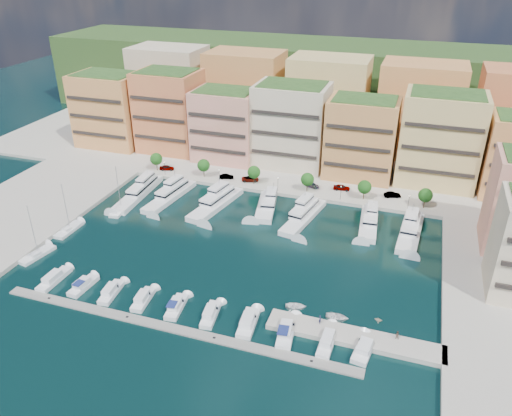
{
  "coord_description": "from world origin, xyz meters",
  "views": [
    {
      "loc": [
        35.12,
        -92.94,
        63.02
      ],
      "look_at": [
        0.52,
        10.08,
        6.0
      ],
      "focal_mm": 35.0,
      "sensor_mm": 36.0,
      "label": 1
    }
  ],
  "objects_px": {
    "tree_3": "(307,179)",
    "tender_2": "(337,317)",
    "yacht_3": "(267,205)",
    "cruiser_2": "(111,292)",
    "cruiser_7": "(286,332)",
    "sailboat_2": "(120,210)",
    "tree_5": "(425,195)",
    "tender_3": "(378,319)",
    "yacht_1": "(171,194)",
    "car_1": "(227,177)",
    "tree_2": "(254,172)",
    "sailboat_0": "(37,255)",
    "car_5": "(392,195)",
    "tree_0": "(156,159)",
    "lamppost_3": "(341,191)",
    "yacht_2": "(217,201)",
    "sailboat_1": "(69,230)",
    "car_0": "(167,168)",
    "cruiser_3": "(143,299)",
    "tender_0": "(296,306)",
    "lamppost_4": "(409,200)",
    "tree_4": "(365,187)",
    "car_4": "(342,187)",
    "lamppost_1": "(219,174)",
    "cruiser_8": "(327,341)",
    "person_0": "(320,319)",
    "cruiser_6": "(248,323)",
    "car_2": "(250,179)",
    "lamppost_0": "(165,166)",
    "tree_1": "(204,165)",
    "person_1": "(397,335)",
    "cruiser_9": "(364,349)",
    "yacht_5": "(369,221)",
    "car_3": "(312,185)",
    "cruiser_4": "(176,307)",
    "yacht_6": "(411,230)",
    "lamppost_2": "(278,182)",
    "cruiser_0": "(54,279)",
    "cruiser_1": "(83,286)",
    "cruiser_5": "(210,315)"
  },
  "relations": [
    {
      "from": "lamppost_0",
      "to": "sailboat_1",
      "type": "relative_size",
      "value": 0.32
    },
    {
      "from": "tree_1",
      "to": "lamppost_2",
      "type": "relative_size",
      "value": 1.35
    },
    {
      "from": "yacht_6",
      "to": "tender_2",
      "type": "xyz_separation_m",
      "value": [
        -11.37,
        -37.36,
        -0.76
      ]
    },
    {
      "from": "tree_3",
      "to": "lamppost_3",
      "type": "height_order",
      "value": "tree_3"
    },
    {
      "from": "tree_5",
      "to": "tender_3",
      "type": "relative_size",
      "value": 3.77
    },
    {
      "from": "cruiser_6",
      "to": "car_2",
      "type": "xyz_separation_m",
      "value": [
        -20.24,
        59.6,
        1.16
      ]
    },
    {
      "from": "yacht_6",
      "to": "car_5",
      "type": "xyz_separation_m",
      "value": [
        -5.98,
        17.49,
        0.55
      ]
    },
    {
      "from": "tree_2",
      "to": "sailboat_0",
      "type": "xyz_separation_m",
      "value": [
        -35.18,
        -51.22,
        -4.43
      ]
    },
    {
      "from": "cruiser_0",
      "to": "cruiser_7",
      "type": "relative_size",
      "value": 0.96
    },
    {
      "from": "cruiser_8",
      "to": "person_0",
      "type": "bearing_deg",
      "value": 120.74
    },
    {
      "from": "cruiser_1",
      "to": "car_3",
      "type": "height_order",
      "value": "car_3"
    },
    {
      "from": "car_2",
      "to": "cruiser_7",
      "type": "bearing_deg",
      "value": -176.05
    },
    {
      "from": "cruiser_2",
      "to": "tender_3",
      "type": "relative_size",
      "value": 5.34
    },
    {
      "from": "tree_3",
      "to": "lamppost_4",
      "type": "relative_size",
      "value": 1.35
    },
    {
      "from": "tree_0",
      "to": "tender_2",
      "type": "relative_size",
      "value": 1.3
    },
    {
      "from": "tender_2",
      "to": "car_5",
      "type": "xyz_separation_m",
      "value": [
        5.39,
        54.85,
        1.3
      ]
    },
    {
      "from": "person_1",
      "to": "tree_2",
      "type": "bearing_deg",
      "value": -48.94
    },
    {
      "from": "car_1",
      "to": "yacht_5",
      "type": "bearing_deg",
      "value": -124.83
    },
    {
      "from": "tree_3",
      "to": "tender_2",
      "type": "xyz_separation_m",
      "value": [
        18.09,
        -50.95,
        -4.29
      ]
    },
    {
      "from": "cruiser_7",
      "to": "sailboat_2",
      "type": "bearing_deg",
      "value": 149.69
    },
    {
      "from": "sailboat_1",
      "to": "car_0",
      "type": "height_order",
      "value": "sailboat_1"
    },
    {
      "from": "lamppost_1",
      "to": "yacht_2",
      "type": "bearing_deg",
      "value": -70.9
    },
    {
      "from": "yacht_1",
      "to": "car_1",
      "type": "xyz_separation_m",
      "value": [
        10.81,
        15.31,
        0.6
      ]
    },
    {
      "from": "tree_1",
      "to": "yacht_6",
      "type": "bearing_deg",
      "value": -12.47
    },
    {
      "from": "cruiser_5",
      "to": "lamppost_2",
      "type": "bearing_deg",
      "value": 93.03
    },
    {
      "from": "cruiser_6",
      "to": "cruiser_9",
      "type": "relative_size",
      "value": 1.07
    },
    {
      "from": "cruiser_4",
      "to": "cruiser_7",
      "type": "bearing_deg",
      "value": -0.05
    },
    {
      "from": "tree_0",
      "to": "car_0",
      "type": "bearing_deg",
      "value": 20.65
    },
    {
      "from": "yacht_3",
      "to": "sailboat_0",
      "type": "bearing_deg",
      "value": -137.58
    },
    {
      "from": "cruiser_8",
      "to": "person_0",
      "type": "distance_m",
      "value": 4.55
    },
    {
      "from": "yacht_5",
      "to": "car_5",
      "type": "distance_m",
      "value": 16.84
    },
    {
      "from": "yacht_1",
      "to": "car_4",
      "type": "height_order",
      "value": "yacht_1"
    },
    {
      "from": "cruiser_2",
      "to": "lamppost_0",
      "type": "bearing_deg",
      "value": 106.91
    },
    {
      "from": "lamppost_0",
      "to": "sailboat_0",
      "type": "xyz_separation_m",
      "value": [
        -7.18,
        -48.92,
        -3.51
      ]
    },
    {
      "from": "cruiser_3",
      "to": "tender_0",
      "type": "height_order",
      "value": "cruiser_3"
    },
    {
      "from": "yacht_2",
      "to": "car_1",
      "type": "distance_m",
      "value": 15.72
    },
    {
      "from": "car_0",
      "to": "car_5",
      "type": "relative_size",
      "value": 0.98
    },
    {
      "from": "tree_1",
      "to": "tender_0",
      "type": "xyz_separation_m",
      "value": [
        41.81,
        -50.31,
        -4.31
      ]
    },
    {
      "from": "tree_3",
      "to": "cruiser_7",
      "type": "height_order",
      "value": "tree_3"
    },
    {
      "from": "lamppost_2",
      "to": "car_5",
      "type": "xyz_separation_m",
      "value": [
        31.48,
        6.2,
        -2.07
      ]
    },
    {
      "from": "cruiser_4",
      "to": "sailboat_0",
      "type": "height_order",
      "value": "sailboat_0"
    },
    {
      "from": "tree_4",
      "to": "lamppost_1",
      "type": "xyz_separation_m",
      "value": [
        -42.0,
        -2.3,
        -0.92
      ]
    },
    {
      "from": "car_3",
      "to": "tree_2",
      "type": "bearing_deg",
      "value": 121.16
    },
    {
      "from": "lamppost_4",
      "to": "cruiser_3",
      "type": "height_order",
      "value": "lamppost_4"
    },
    {
      "from": "yacht_3",
      "to": "cruiser_2",
      "type": "height_order",
      "value": "yacht_3"
    },
    {
      "from": "yacht_2",
      "to": "person_1",
      "type": "bearing_deg",
      "value": -37.72
    },
    {
      "from": "tree_3",
      "to": "cruiser_4",
      "type": "height_order",
      "value": "tree_3"
    },
    {
      "from": "tree_5",
      "to": "car_4",
      "type": "distance_m",
      "value": 23.32
    },
    {
      "from": "tree_4",
      "to": "car_5",
      "type": "height_order",
      "value": "tree_4"
    },
    {
      "from": "tender_0",
      "to": "yacht_2",
      "type": "bearing_deg",
      "value": 27.31
    }
  ]
}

